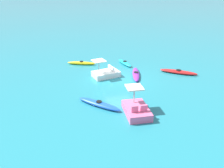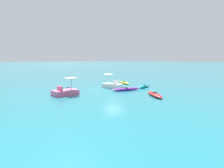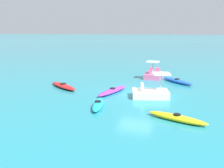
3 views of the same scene
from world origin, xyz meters
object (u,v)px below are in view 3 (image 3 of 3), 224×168
(kayak_red, at_px, (63,86))
(kayak_purple, at_px, (113,91))
(pedal_boat_white, at_px, (151,93))
(kayak_yellow, at_px, (177,118))
(pedal_boat_pink, at_px, (154,75))
(kayak_blue, at_px, (177,81))
(kayak_cyan, at_px, (98,104))

(kayak_red, distance_m, kayak_purple, 4.21)
(pedal_boat_white, bearing_deg, kayak_yellow, -154.18)
(kayak_red, height_order, kayak_yellow, same)
(kayak_purple, relative_size, pedal_boat_pink, 1.43)
(kayak_blue, bearing_deg, pedal_boat_white, 164.24)
(kayak_cyan, distance_m, pedal_boat_white, 4.02)
(kayak_cyan, distance_m, kayak_purple, 3.41)
(kayak_red, relative_size, kayak_cyan, 1.23)
(kayak_purple, height_order, pedal_boat_white, pedal_boat_white)
(kayak_red, distance_m, pedal_boat_pink, 8.84)
(kayak_blue, distance_m, pedal_boat_white, 5.60)
(kayak_blue, bearing_deg, kayak_purple, 138.97)
(kayak_red, height_order, pedal_boat_pink, pedal_boat_pink)
(kayak_red, bearing_deg, kayak_blue, -61.36)
(pedal_boat_white, relative_size, pedal_boat_pink, 1.09)
(pedal_boat_pink, bearing_deg, kayak_cyan, 169.12)
(kayak_cyan, bearing_deg, kayak_purple, 2.66)
(pedal_boat_white, height_order, pedal_boat_pink, same)
(kayak_cyan, bearing_deg, kayak_yellow, -101.54)
(kayak_yellow, distance_m, pedal_boat_pink, 11.20)
(pedal_boat_pink, bearing_deg, kayak_yellow, -166.29)
(kayak_blue, distance_m, pedal_boat_pink, 2.76)
(kayak_blue, height_order, pedal_boat_white, pedal_boat_white)
(kayak_purple, height_order, pedal_boat_pink, pedal_boat_pink)
(kayak_blue, xyz_separation_m, kayak_yellow, (-9.32, -0.39, 0.00))
(kayak_yellow, xyz_separation_m, pedal_boat_white, (3.94, 1.91, 0.17))
(kayak_blue, relative_size, kayak_cyan, 1.09)
(kayak_red, relative_size, kayak_blue, 1.12)
(kayak_purple, relative_size, pedal_boat_white, 1.32)
(kayak_cyan, height_order, pedal_boat_white, pedal_boat_white)
(kayak_yellow, distance_m, kayak_purple, 6.41)
(kayak_yellow, height_order, kayak_cyan, same)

